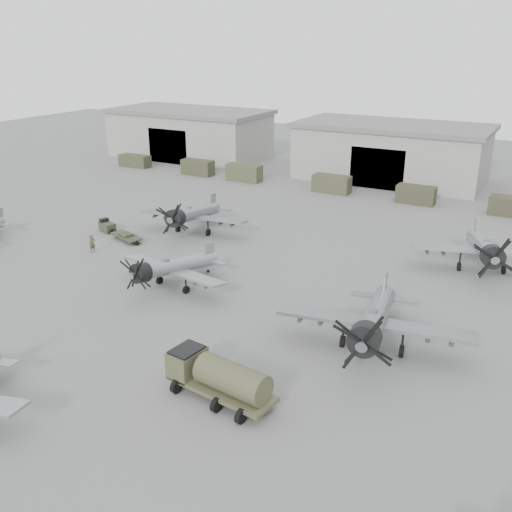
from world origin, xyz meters
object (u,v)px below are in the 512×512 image
(aircraft_far_1, at_px, (484,249))
(ground_crew, at_px, (92,244))
(aircraft_mid_1, at_px, (171,267))
(aircraft_far_0, at_px, (192,214))
(aircraft_mid_2, at_px, (373,320))
(fuel_tanker, at_px, (219,376))
(tug_trailer, at_px, (114,230))

(aircraft_far_1, height_order, ground_crew, aircraft_far_1)
(aircraft_mid_1, xyz_separation_m, aircraft_far_0, (-7.08, 13.48, 0.28))
(aircraft_mid_2, distance_m, fuel_tanker, 11.89)
(aircraft_mid_1, bearing_deg, tug_trailer, 158.31)
(aircraft_mid_1, distance_m, ground_crew, 13.34)
(aircraft_mid_1, xyz_separation_m, aircraft_far_1, (23.67, 17.26, 0.39))
(aircraft_mid_2, relative_size, tug_trailer, 1.89)
(tug_trailer, relative_size, ground_crew, 3.93)
(aircraft_mid_1, xyz_separation_m, fuel_tanker, (12.57, -11.94, -0.46))
(fuel_tanker, distance_m, ground_crew, 29.74)
(aircraft_far_1, xyz_separation_m, fuel_tanker, (-11.10, -29.20, -0.85))
(aircraft_mid_1, bearing_deg, aircraft_far_0, 127.39)
(aircraft_mid_1, relative_size, aircraft_far_1, 0.85)
(aircraft_far_0, xyz_separation_m, aircraft_far_1, (30.75, 3.78, 0.11))
(fuel_tanker, relative_size, tug_trailer, 1.00)
(aircraft_far_0, distance_m, fuel_tanker, 32.14)
(aircraft_far_0, xyz_separation_m, tug_trailer, (-7.54, -4.56, -1.77))
(aircraft_far_1, bearing_deg, tug_trailer, 175.81)
(fuel_tanker, relative_size, ground_crew, 3.95)
(aircraft_mid_2, height_order, tug_trailer, aircraft_mid_2)
(aircraft_mid_1, bearing_deg, fuel_tanker, -33.86)
(aircraft_far_1, relative_size, ground_crew, 7.13)
(aircraft_far_0, xyz_separation_m, ground_crew, (-5.72, -9.92, -1.38))
(aircraft_mid_1, height_order, fuel_tanker, aircraft_mid_1)
(tug_trailer, xyz_separation_m, ground_crew, (1.82, -5.36, 0.39))
(ground_crew, bearing_deg, tug_trailer, 37.53)
(aircraft_mid_1, distance_m, aircraft_mid_2, 19.21)
(aircraft_mid_2, xyz_separation_m, fuel_tanker, (-6.52, -9.90, -0.94))
(aircraft_mid_1, xyz_separation_m, ground_crew, (-12.81, 3.55, -1.11))
(aircraft_mid_2, xyz_separation_m, tug_trailer, (-33.72, 10.96, -1.97))
(aircraft_far_1, height_order, tug_trailer, aircraft_far_1)
(aircraft_mid_2, relative_size, aircraft_far_1, 1.04)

